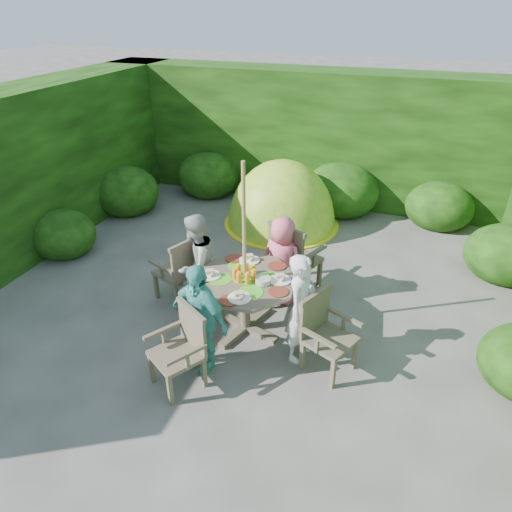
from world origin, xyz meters
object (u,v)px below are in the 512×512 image
(garden_chair_left, at_px, (181,269))
(child_back, at_px, (282,261))
(child_right, at_px, (302,309))
(patio_table, at_px, (245,287))
(child_left, at_px, (196,264))
(garden_chair_back, at_px, (293,257))
(parasol_pole, at_px, (244,253))
(garden_chair_front, at_px, (182,347))
(garden_chair_right, at_px, (325,332))
(dome_tent, at_px, (281,224))
(child_front, at_px, (199,318))

(garden_chair_left, relative_size, child_back, 0.74)
(child_right, distance_m, child_back, 1.13)
(child_back, bearing_deg, patio_table, 86.03)
(child_right, relative_size, child_left, 0.99)
(garden_chair_back, bearing_deg, garden_chair_left, 49.71)
(garden_chair_left, xyz_separation_m, child_left, (0.29, -0.08, 0.18))
(parasol_pole, relative_size, garden_chair_front, 2.50)
(garden_chair_right, xyz_separation_m, dome_tent, (-1.51, 3.40, -0.48))
(child_left, height_order, dome_tent, child_left)
(garden_chair_left, bearing_deg, garden_chair_right, 94.42)
(garden_chair_back, relative_size, child_right, 0.77)
(child_front, bearing_deg, garden_chair_front, -84.90)
(parasol_pole, xyz_separation_m, garden_chair_front, (-0.31, -1.06, -0.63))
(garden_chair_right, xyz_separation_m, garden_chair_front, (-1.36, -0.74, -0.01))
(child_right, xyz_separation_m, child_front, (-1.00, -0.53, -0.01))
(patio_table, height_order, child_back, child_back)
(garden_chair_right, relative_size, garden_chair_left, 0.97)
(garden_chair_front, height_order, child_left, child_left)
(dome_tent, bearing_deg, garden_chair_front, -94.53)
(garden_chair_right, distance_m, garden_chair_front, 1.55)
(garden_chair_left, relative_size, child_left, 0.68)
(child_left, distance_m, child_back, 1.13)
(parasol_pole, relative_size, garden_chair_back, 2.14)
(garden_chair_back, height_order, child_front, child_front)
(child_left, bearing_deg, garden_chair_front, 26.34)
(garden_chair_left, distance_m, child_left, 0.35)
(garden_chair_left, height_order, child_left, child_left)
(parasol_pole, height_order, garden_chair_back, parasol_pole)
(parasol_pole, distance_m, garden_chair_front, 1.27)
(child_right, distance_m, child_front, 1.13)
(child_left, relative_size, child_front, 1.02)
(garden_chair_back, xyz_separation_m, child_back, (-0.08, -0.28, 0.07))
(parasol_pole, relative_size, child_front, 1.66)
(garden_chair_back, relative_size, child_back, 0.82)
(parasol_pole, distance_m, garden_chair_back, 1.22)
(patio_table, height_order, garden_chair_front, patio_table)
(child_back, bearing_deg, child_front, 85.71)
(garden_chair_front, relative_size, child_front, 0.67)
(garden_chair_left, xyz_separation_m, child_right, (1.81, -0.56, 0.17))
(garden_chair_left, xyz_separation_m, child_front, (0.81, -1.09, 0.17))
(garden_chair_back, xyz_separation_m, child_right, (0.45, -1.28, 0.12))
(garden_chair_right, distance_m, dome_tent, 3.75)
(child_right, distance_m, child_left, 1.60)
(garden_chair_front, xyz_separation_m, dome_tent, (-0.15, 4.14, -0.47))
(garden_chair_left, bearing_deg, child_right, 94.20)
(child_front, bearing_deg, child_left, 136.33)
(garden_chair_left, bearing_deg, child_front, 58.15)
(parasol_pole, xyz_separation_m, child_left, (-0.76, 0.24, -0.42))
(parasol_pole, bearing_deg, garden_chair_front, -106.28)
(parasol_pole, height_order, garden_chair_left, parasol_pole)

